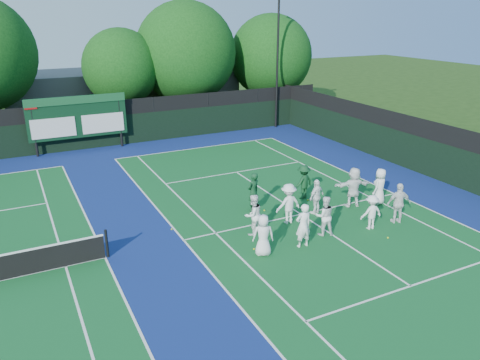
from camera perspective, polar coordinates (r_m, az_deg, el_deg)
name	(u,v)px	position (r m, az deg, el deg)	size (l,w,h in m)	color
ground	(314,223)	(20.11, 9.01, -5.22)	(120.00, 120.00, 0.00)	#1F3B10
court_apron	(171,243)	(18.43, -8.40, -7.62)	(34.00, 32.00, 0.01)	navy
near_court	(301,214)	(20.84, 7.43, -4.17)	(11.05, 23.85, 0.01)	#115222
back_fence	(94,127)	(31.82, -17.34, 6.14)	(34.00, 0.08, 3.00)	black
divider_fence_right	(449,158)	(26.28, 24.10, 2.48)	(0.08, 32.00, 3.00)	black
scoreboard	(78,117)	(31.10, -19.20, 7.21)	(6.00, 0.21, 3.55)	black
clubhouse	(125,94)	(40.16, -13.85, 10.12)	(18.00, 6.00, 4.00)	#58595D
light_pole_right	(278,42)	(35.53, 4.64, 16.40)	(1.20, 0.30, 10.12)	black
tree_c	(123,69)	(35.32, -14.07, 13.00)	(5.43, 5.43, 7.40)	black
tree_d	(187,55)	(36.66, -6.43, 14.91)	(7.51, 7.51, 9.27)	black
tree_e	(272,58)	(39.89, 3.90, 14.61)	(6.73, 6.73, 8.32)	black
tennis_ball_0	(254,249)	(17.76, 1.72, -8.41)	(0.07, 0.07, 0.07)	#C6D619
tennis_ball_1	(315,183)	(24.60, 9.17, -0.36)	(0.07, 0.07, 0.07)	#C6D619
tennis_ball_2	(388,238)	(19.47, 17.59, -6.73)	(0.07, 0.07, 0.07)	#C6D619
tennis_ball_3	(172,229)	(19.47, -8.33, -5.94)	(0.07, 0.07, 0.07)	#C6D619
tennis_ball_4	(264,210)	(21.02, 2.98, -3.72)	(0.07, 0.07, 0.07)	#C6D619
tennis_ball_5	(308,200)	(22.35, 8.27, -2.44)	(0.07, 0.07, 0.07)	#C6D619
player_front_0	(263,235)	(17.10, 2.85, -6.74)	(0.78, 0.51, 1.59)	white
player_front_1	(303,226)	(17.78, 7.72, -5.52)	(0.64, 0.42, 1.75)	white
player_front_2	(324,216)	(18.85, 10.26, -4.31)	(0.80, 0.62, 1.64)	white
player_front_3	(371,212)	(19.82, 15.72, -3.80)	(0.95, 0.55, 1.47)	white
player_front_4	(399,203)	(20.67, 18.79, -2.70)	(1.03, 0.43, 1.76)	silver
player_back_0	(253,215)	(18.59, 1.62, -4.27)	(0.82, 0.64, 1.69)	white
player_back_1	(288,204)	(19.66, 5.92, -2.89)	(1.13, 0.65, 1.74)	white
player_back_2	(316,197)	(20.76, 9.30, -2.01)	(0.93, 0.39, 1.59)	white
player_back_3	(353,187)	(21.83, 13.67, -0.83)	(1.72, 0.55, 1.86)	white
player_back_4	(380,186)	(22.43, 16.67, -0.76)	(0.84, 0.54, 1.71)	white
coach_left	(253,192)	(20.71, 1.63, -1.49)	(0.66, 0.43, 1.80)	#0F391D
coach_right	(303,182)	(22.30, 7.75, -0.26)	(1.08, 0.62, 1.67)	#103A1C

